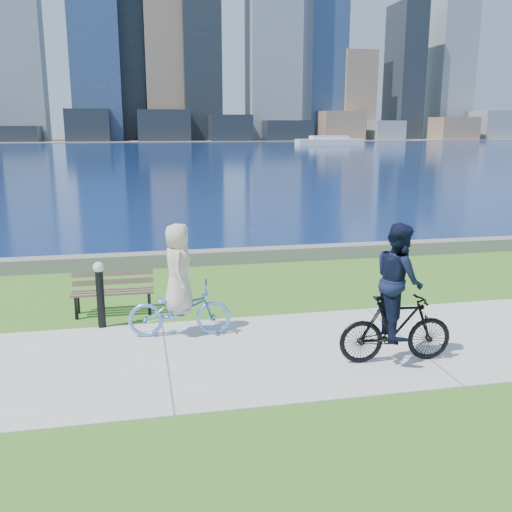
{
  "coord_description": "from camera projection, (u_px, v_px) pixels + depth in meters",
  "views": [
    {
      "loc": [
        -4.32,
        -8.32,
        3.56
      ],
      "look_at": [
        -2.15,
        2.16,
        1.1
      ],
      "focal_mm": 40.0,
      "sensor_mm": 36.0,
      "label": 1
    }
  ],
  "objects": [
    {
      "name": "cyclist_man",
      "position": [
        397.0,
        305.0,
        8.56
      ],
      "size": [
        0.71,
        1.78,
        2.15
      ],
      "rotation": [
        0.0,
        0.0,
        1.49
      ],
      "color": "black",
      "rests_on": "ground"
    },
    {
      "name": "concrete_path",
      "position": [
        407.0,
        341.0,
        9.59
      ],
      "size": [
        80.0,
        3.5,
        0.02
      ],
      "primitive_type": "cube",
      "color": "#AFB0AA",
      "rests_on": "ground"
    },
    {
      "name": "bollard_lamp",
      "position": [
        100.0,
        290.0,
        10.1
      ],
      "size": [
        0.2,
        0.2,
        1.22
      ],
      "color": "black",
      "rests_on": "ground"
    },
    {
      "name": "bay_water",
      "position": [
        168.0,
        152.0,
        78.29
      ],
      "size": [
        320.0,
        131.0,
        0.01
      ],
      "primitive_type": "cube",
      "color": "#0B1E4B",
      "rests_on": "ground"
    },
    {
      "name": "seawall",
      "position": [
        303.0,
        253.0,
        15.47
      ],
      "size": [
        90.0,
        0.5,
        0.35
      ],
      "primitive_type": "cube",
      "color": "slate",
      "rests_on": "ground"
    },
    {
      "name": "cyclist_woman",
      "position": [
        179.0,
        295.0,
        9.69
      ],
      "size": [
        0.77,
        1.8,
        1.96
      ],
      "rotation": [
        0.0,
        0.0,
        1.48
      ],
      "color": "#61A4EC",
      "rests_on": "ground"
    },
    {
      "name": "ferry_far",
      "position": [
        329.0,
        141.0,
        104.34
      ],
      "size": [
        12.12,
        3.46,
        1.64
      ],
      "color": "silver",
      "rests_on": "ground"
    },
    {
      "name": "city_skyline",
      "position": [
        159.0,
        30.0,
        127.84
      ],
      "size": [
        173.9,
        21.65,
        76.0
      ],
      "color": "navy",
      "rests_on": "ground"
    },
    {
      "name": "ground",
      "position": [
        407.0,
        342.0,
        9.59
      ],
      "size": [
        320.0,
        320.0,
        0.0
      ],
      "primitive_type": "plane",
      "color": "#346A1C",
      "rests_on": "ground"
    },
    {
      "name": "park_bench",
      "position": [
        113.0,
        289.0,
        10.98
      ],
      "size": [
        1.54,
        0.54,
        0.8
      ],
      "rotation": [
        0.0,
        0.0,
        -0.0
      ],
      "color": "black",
      "rests_on": "ground"
    },
    {
      "name": "far_shore",
      "position": [
        154.0,
        140.0,
        133.62
      ],
      "size": [
        320.0,
        30.0,
        0.12
      ],
      "primitive_type": "cube",
      "color": "slate",
      "rests_on": "ground"
    }
  ]
}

